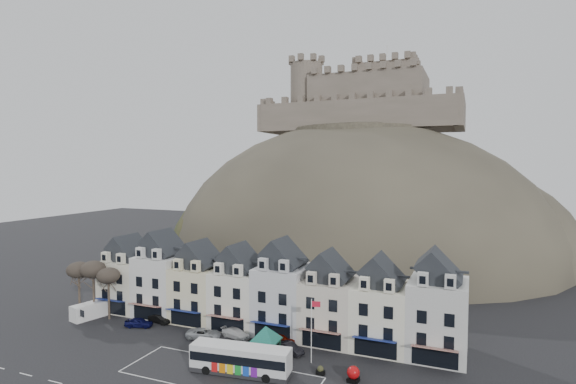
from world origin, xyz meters
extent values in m
plane|color=black|center=(0.00, 0.00, 0.00)|extent=(300.00, 300.00, 0.00)
cube|color=silver|center=(2.00, 1.25, 0.00)|extent=(22.00, 7.50, 0.01)
cube|color=#EDE8CE|center=(-23.80, 16.00, 4.00)|extent=(6.80, 8.00, 8.00)
cube|color=black|center=(-23.80, 16.00, 9.20)|extent=(6.80, 5.76, 2.80)
cube|color=#EDE8CE|center=(-25.30, 12.40, 8.90)|extent=(1.20, 0.80, 1.60)
cube|color=#EDE8CE|center=(-22.30, 12.40, 8.90)|extent=(1.20, 0.80, 1.60)
cube|color=black|center=(-23.80, 11.97, 1.30)|extent=(5.10, 0.06, 2.20)
cube|color=navy|center=(-23.80, 11.30, 2.60)|extent=(5.10, 1.29, 0.43)
cube|color=silver|center=(-17.00, 16.00, 4.60)|extent=(6.80, 8.00, 9.20)
cube|color=black|center=(-17.00, 16.00, 10.40)|extent=(6.80, 5.76, 2.80)
cube|color=silver|center=(-18.50, 12.40, 10.10)|extent=(1.20, 0.80, 1.60)
cube|color=silver|center=(-15.50, 12.40, 10.10)|extent=(1.20, 0.80, 1.60)
cube|color=black|center=(-17.00, 11.97, 1.30)|extent=(5.10, 0.06, 2.20)
cube|color=maroon|center=(-17.00, 11.30, 2.60)|extent=(5.10, 1.29, 0.43)
cube|color=beige|center=(-10.20, 16.00, 4.00)|extent=(6.80, 8.00, 8.00)
cube|color=black|center=(-10.20, 16.00, 9.20)|extent=(6.80, 5.76, 2.80)
cube|color=beige|center=(-11.70, 12.40, 8.90)|extent=(1.20, 0.80, 1.60)
cube|color=beige|center=(-8.70, 12.40, 8.90)|extent=(1.20, 0.80, 1.60)
cube|color=black|center=(-10.20, 11.97, 1.30)|extent=(5.10, 0.06, 2.20)
cube|color=navy|center=(-10.20, 11.30, 2.60)|extent=(5.10, 1.29, 0.43)
cube|color=white|center=(-3.40, 16.00, 4.00)|extent=(6.80, 8.00, 8.00)
cube|color=black|center=(-3.40, 16.00, 9.20)|extent=(6.80, 5.76, 2.80)
cube|color=white|center=(-4.90, 12.40, 8.90)|extent=(1.20, 0.80, 1.60)
cube|color=white|center=(-1.90, 12.40, 8.90)|extent=(1.20, 0.80, 1.60)
cube|color=black|center=(-3.40, 11.97, 1.30)|extent=(5.10, 0.06, 2.20)
cube|color=maroon|center=(-3.40, 11.30, 2.60)|extent=(5.10, 1.29, 0.43)
cube|color=silver|center=(3.40, 16.00, 4.60)|extent=(6.80, 8.00, 9.20)
cube|color=black|center=(3.40, 16.00, 10.40)|extent=(6.80, 5.76, 2.80)
cube|color=silver|center=(1.90, 12.40, 10.10)|extent=(1.20, 0.80, 1.60)
cube|color=silver|center=(4.90, 12.40, 10.10)|extent=(1.20, 0.80, 1.60)
cube|color=black|center=(3.40, 11.97, 1.30)|extent=(5.10, 0.06, 2.20)
cube|color=navy|center=(3.40, 11.30, 2.60)|extent=(5.10, 1.29, 0.43)
cube|color=beige|center=(10.20, 16.00, 4.00)|extent=(6.80, 8.00, 8.00)
cube|color=black|center=(10.20, 16.00, 9.20)|extent=(6.80, 5.76, 2.80)
cube|color=beige|center=(8.70, 12.40, 8.90)|extent=(1.20, 0.80, 1.60)
cube|color=beige|center=(11.70, 12.40, 8.90)|extent=(1.20, 0.80, 1.60)
cube|color=black|center=(10.20, 11.97, 1.30)|extent=(5.10, 0.06, 2.20)
cube|color=maroon|center=(10.20, 11.30, 2.60)|extent=(5.10, 1.29, 0.43)
cube|color=white|center=(17.00, 16.00, 4.00)|extent=(6.80, 8.00, 8.00)
cube|color=black|center=(17.00, 16.00, 9.20)|extent=(6.80, 5.76, 2.80)
cube|color=white|center=(15.50, 12.40, 8.90)|extent=(1.20, 0.80, 1.60)
cube|color=white|center=(18.50, 12.40, 8.90)|extent=(1.20, 0.80, 1.60)
cube|color=black|center=(17.00, 11.97, 1.30)|extent=(5.10, 0.06, 2.20)
cube|color=navy|center=(17.00, 11.30, 2.60)|extent=(5.10, 1.29, 0.43)
cube|color=silver|center=(23.80, 16.00, 4.60)|extent=(6.80, 8.00, 9.20)
cube|color=black|center=(23.80, 16.00, 10.40)|extent=(6.80, 5.76, 2.80)
cube|color=silver|center=(22.30, 12.40, 10.10)|extent=(1.20, 0.80, 1.60)
cube|color=silver|center=(25.30, 12.40, 10.10)|extent=(1.20, 0.80, 1.60)
cube|color=black|center=(23.80, 11.97, 1.30)|extent=(5.10, 0.06, 2.20)
cube|color=maroon|center=(23.80, 11.30, 2.60)|extent=(5.10, 1.29, 0.43)
ellipsoid|color=#38342B|center=(0.00, 70.00, 0.00)|extent=(96.00, 76.00, 68.00)
ellipsoid|color=#253118|center=(-22.00, 64.00, 0.00)|extent=(52.00, 44.00, 42.00)
ellipsoid|color=#38342B|center=(24.00, 74.00, 0.00)|extent=(56.00, 48.00, 46.00)
ellipsoid|color=#253118|center=(-4.00, 56.00, 0.00)|extent=(40.00, 28.00, 28.00)
ellipsoid|color=#38342B|center=(10.00, 58.00, 0.00)|extent=(36.00, 28.00, 24.00)
cylinder|color=#38342B|center=(0.00, 70.00, 31.00)|extent=(30.00, 30.00, 3.00)
cube|color=#62584A|center=(0.00, 66.00, 35.50)|extent=(48.00, 2.20, 7.00)
cube|color=#62584A|center=(0.00, 86.00, 35.50)|extent=(48.00, 2.20, 7.00)
cube|color=#62584A|center=(-24.00, 76.00, 35.50)|extent=(2.20, 22.00, 7.00)
cube|color=#62584A|center=(24.00, 76.00, 35.50)|extent=(2.20, 22.00, 7.00)
cube|color=#62584A|center=(2.00, 76.00, 41.00)|extent=(28.00, 18.00, 10.00)
cube|color=#62584A|center=(6.00, 78.00, 42.50)|extent=(14.00, 12.00, 13.00)
cylinder|color=#62584A|center=(-14.00, 72.00, 41.00)|extent=(8.40, 8.40, 18.00)
cylinder|color=silver|center=(6.00, 78.00, 51.50)|extent=(0.16, 0.16, 5.00)
cylinder|color=#3D3027|center=(-29.00, 10.50, 2.87)|extent=(0.32, 0.32, 5.74)
ellipsoid|color=#383028|center=(-29.00, 10.50, 6.97)|extent=(3.61, 3.61, 2.54)
cylinder|color=#3D3027|center=(-26.00, 10.50, 3.01)|extent=(0.32, 0.32, 6.02)
ellipsoid|color=#383028|center=(-26.00, 10.50, 7.31)|extent=(3.78, 3.78, 2.67)
cylinder|color=#3D3027|center=(-23.00, 10.50, 2.73)|extent=(0.32, 0.32, 5.46)
ellipsoid|color=#383028|center=(-23.00, 10.50, 6.63)|extent=(3.43, 3.43, 2.42)
cube|color=#262628|center=(3.93, 2.35, 0.36)|extent=(11.53, 3.95, 0.51)
cube|color=white|center=(3.93, 2.35, 1.86)|extent=(11.52, 3.90, 2.59)
cube|color=black|center=(3.93, 2.35, 2.00)|extent=(11.31, 3.95, 0.98)
cube|color=white|center=(3.93, 2.35, 3.03)|extent=(11.29, 3.77, 0.26)
cube|color=orange|center=(9.49, 3.01, 2.86)|extent=(0.21, 1.23, 0.29)
cylinder|color=black|center=(7.44, 1.60, 0.46)|extent=(1.02, 0.44, 0.99)
cylinder|color=black|center=(7.16, 3.90, 0.46)|extent=(1.02, 0.44, 0.99)
cylinder|color=black|center=(0.48, 0.76, 0.46)|extent=(1.02, 0.44, 0.99)
cylinder|color=black|center=(0.20, 3.07, 0.46)|extent=(1.02, 0.44, 0.99)
cube|color=black|center=(3.60, 7.85, 1.18)|extent=(0.16, 0.16, 2.37)
cube|color=black|center=(6.26, 7.99, 1.18)|extent=(0.16, 0.16, 2.37)
cube|color=black|center=(3.75, 5.19, 1.18)|extent=(0.16, 0.16, 2.37)
cube|color=black|center=(6.41, 5.34, 1.18)|extent=(0.16, 0.16, 2.37)
cube|color=black|center=(5.00, 6.59, 2.37)|extent=(3.43, 3.43, 0.12)
cone|color=#155F56|center=(5.00, 6.59, 3.25)|extent=(6.51, 6.51, 1.77)
cube|color=black|center=(16.00, 5.34, 0.22)|extent=(1.26, 1.26, 0.44)
sphere|color=#BE0A0E|center=(16.00, 5.34, 1.01)|extent=(1.37, 1.37, 1.37)
cylinder|color=silver|center=(10.29, 7.96, 3.81)|extent=(0.11, 0.11, 7.62)
cube|color=red|center=(10.80, 8.06, 7.05)|extent=(1.03, 0.24, 0.67)
cube|color=white|center=(-26.05, 9.50, 1.14)|extent=(3.34, 5.38, 2.28)
cube|color=black|center=(-26.05, 9.50, 1.58)|extent=(2.02, 0.59, 0.98)
cube|color=black|center=(12.22, 5.57, 0.25)|extent=(0.99, 0.50, 0.49)
sphere|color=#253118|center=(12.22, 5.57, 0.64)|extent=(0.69, 0.69, 0.69)
cube|color=black|center=(15.68, 7.00, 0.25)|extent=(1.13, 0.84, 0.51)
sphere|color=#253118|center=(15.68, 7.00, 0.66)|extent=(0.71, 0.71, 0.71)
imported|color=#0D0E41|center=(-16.51, 9.50, 0.67)|extent=(4.21, 2.72, 1.33)
imported|color=black|center=(-14.80, 12.00, 0.62)|extent=(3.92, 1.92, 1.24)
imported|color=#A7ABAE|center=(-5.60, 9.50, 0.64)|extent=(4.98, 3.33, 1.29)
imported|color=white|center=(-1.67, 11.29, 0.62)|extent=(4.59, 2.70, 1.25)
imported|color=#610F05|center=(4.80, 12.00, 0.64)|extent=(3.81, 1.63, 1.28)
imported|color=black|center=(6.88, 9.50, 0.65)|extent=(4.15, 2.72, 1.29)
camera|label=1|loc=(27.49, -40.59, 23.18)|focal=28.00mm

